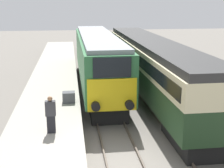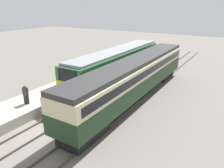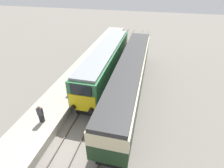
{
  "view_description": "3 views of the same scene",
  "coord_description": "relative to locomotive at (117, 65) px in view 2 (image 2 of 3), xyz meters",
  "views": [
    {
      "loc": [
        -2.0,
        -11.12,
        6.38
      ],
      "look_at": [
        0.0,
        3.64,
        2.39
      ],
      "focal_mm": 50.0,
      "sensor_mm": 36.0,
      "label": 1
    },
    {
      "loc": [
        11.69,
        -8.59,
        8.49
      ],
      "look_at": [
        1.7,
        7.64,
        1.6
      ],
      "focal_mm": 35.0,
      "sensor_mm": 36.0,
      "label": 2
    },
    {
      "loc": [
        5.3,
        -7.41,
        11.39
      ],
      "look_at": [
        1.7,
        7.64,
        1.6
      ],
      "focal_mm": 28.0,
      "sensor_mm": 36.0,
      "label": 3
    }
  ],
  "objects": [
    {
      "name": "platform_left",
      "position": [
        -3.3,
        -3.53,
        -1.86
      ],
      "size": [
        3.5,
        50.0,
        0.82
      ],
      "color": "#9E998C",
      "rests_on": "ground_plane"
    },
    {
      "name": "locomotive",
      "position": [
        0.0,
        0.0,
        0.0
      ],
      "size": [
        2.7,
        16.28,
        4.03
      ],
      "color": "black",
      "rests_on": "ground_plane"
    },
    {
      "name": "ground_plane",
      "position": [
        0.0,
        -11.53,
        -2.27
      ],
      "size": [
        120.0,
        120.0,
        0.0
      ],
      "primitive_type": "plane",
      "color": "slate"
    },
    {
      "name": "rails_near_track",
      "position": [
        0.0,
        -6.53,
        -2.2
      ],
      "size": [
        1.51,
        60.0,
        0.14
      ],
      "color": "#4C4238",
      "rests_on": "ground_plane"
    },
    {
      "name": "passenger_carriage",
      "position": [
        3.4,
        -2.59,
        0.09
      ],
      "size": [
        2.75,
        19.66,
        3.88
      ],
      "color": "black",
      "rests_on": "ground_plane"
    },
    {
      "name": "rails_far_track",
      "position": [
        3.4,
        -6.53,
        -2.2
      ],
      "size": [
        1.5,
        60.0,
        0.14
      ],
      "color": "#4C4238",
      "rests_on": "ground_plane"
    },
    {
      "name": "person_on_platform",
      "position": [
        -2.92,
        -9.82,
        -0.63
      ],
      "size": [
        0.44,
        0.26,
        1.65
      ],
      "color": "black",
      "rests_on": "platform_left"
    },
    {
      "name": "luggage_crate",
      "position": [
        -2.17,
        -5.7,
        -1.15
      ],
      "size": [
        0.7,
        0.56,
        0.6
      ],
      "color": "#4C4C51",
      "rests_on": "platform_left"
    }
  ]
}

